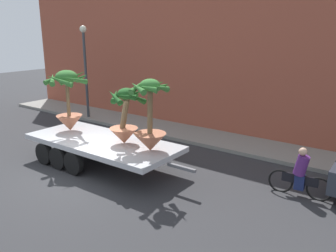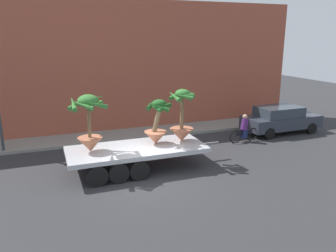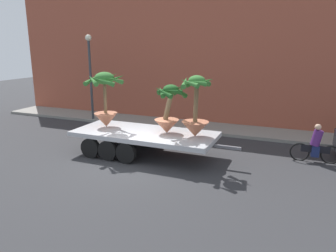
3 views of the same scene
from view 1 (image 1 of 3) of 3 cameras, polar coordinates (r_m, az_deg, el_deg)
name	(u,v)px [view 1 (image 1 of 3)]	position (r m, az deg, el deg)	size (l,w,h in m)	color
ground_plane	(82,176)	(12.21, -13.91, -7.98)	(60.00, 60.00, 0.00)	#2D2D30
sidewalk	(183,132)	(16.48, 2.41, -1.05)	(24.00, 2.20, 0.15)	gray
building_facade	(203,51)	(17.26, 5.76, 12.15)	(24.00, 1.20, 7.55)	#9E4C38
flatbed_trailer	(98,144)	(12.86, -11.46, -2.95)	(6.82, 2.50, 0.98)	#B7BABF
potted_palm_rear	(125,119)	(11.84, -7.06, 1.12)	(1.23, 1.22, 1.95)	#B26647
potted_palm_middle	(68,100)	(13.82, -16.05, 4.10)	(1.61, 1.64, 2.34)	#B26647
potted_palm_front	(150,122)	(11.05, -2.95, 0.62)	(1.25, 1.33, 2.34)	#B26647
cyclist	(300,175)	(10.99, 20.89, -7.49)	(1.84, 0.37, 1.54)	black
street_lamp	(85,60)	(19.04, -13.45, 10.47)	(0.36, 0.36, 4.83)	#383D42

